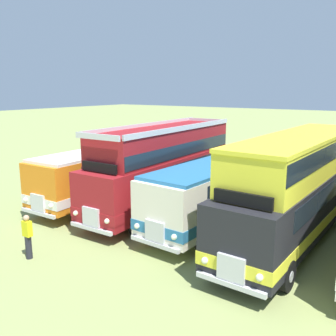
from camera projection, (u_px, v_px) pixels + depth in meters
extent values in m
cube|color=orange|center=(108.00, 171.00, 21.36)|extent=(2.70, 9.81, 2.30)
cube|color=white|center=(109.00, 181.00, 21.49)|extent=(2.74, 9.85, 0.44)
cube|color=#19232D|center=(113.00, 160.00, 21.57)|extent=(2.68, 7.41, 0.76)
cube|color=#19232D|center=(38.00, 176.00, 17.27)|extent=(2.20, 0.15, 0.90)
cube|color=silver|center=(38.00, 203.00, 17.44)|extent=(0.90, 0.14, 0.80)
cube|color=silver|center=(38.00, 213.00, 17.52)|extent=(2.30, 0.19, 0.16)
sphere|color=#EAEACC|center=(51.00, 206.00, 16.96)|extent=(0.22, 0.22, 0.22)
sphere|color=#EAEACC|center=(25.00, 200.00, 17.91)|extent=(0.22, 0.22, 0.22)
cube|color=white|center=(108.00, 150.00, 21.11)|extent=(2.65, 9.41, 0.14)
cylinder|color=black|center=(82.00, 209.00, 18.31)|extent=(0.30, 1.05, 1.04)
cylinder|color=silver|center=(84.00, 210.00, 18.23)|extent=(0.03, 0.36, 0.36)
cylinder|color=black|center=(50.00, 202.00, 19.53)|extent=(0.30, 1.05, 1.04)
cylinder|color=silver|center=(49.00, 201.00, 19.61)|extent=(0.03, 0.36, 0.36)
cylinder|color=black|center=(156.00, 183.00, 23.52)|extent=(0.30, 1.05, 1.04)
cylinder|color=silver|center=(158.00, 183.00, 23.45)|extent=(0.03, 0.36, 0.36)
cylinder|color=black|center=(127.00, 178.00, 24.75)|extent=(0.30, 1.05, 1.04)
cylinder|color=silver|center=(125.00, 178.00, 24.83)|extent=(0.03, 0.36, 0.36)
cube|color=maroon|center=(163.00, 178.00, 19.78)|extent=(2.64, 10.67, 2.30)
cube|color=maroon|center=(163.00, 189.00, 19.91)|extent=(2.68, 10.71, 0.44)
cube|color=#19232D|center=(167.00, 165.00, 19.98)|extent=(2.64, 8.27, 0.76)
cube|color=#19232D|center=(92.00, 187.00, 15.35)|extent=(2.20, 0.13, 0.90)
cube|color=silver|center=(91.00, 217.00, 15.52)|extent=(0.90, 0.13, 0.80)
cube|color=silver|center=(91.00, 228.00, 15.60)|extent=(2.30, 0.17, 0.16)
sphere|color=#EAEACC|center=(107.00, 221.00, 15.03)|extent=(0.22, 0.22, 0.22)
sphere|color=#EAEACC|center=(76.00, 213.00, 16.00)|extent=(0.22, 0.22, 0.22)
cube|color=maroon|center=(166.00, 142.00, 19.59)|extent=(2.53, 9.77, 1.50)
cube|color=silver|center=(97.00, 137.00, 15.28)|extent=(2.40, 0.13, 0.24)
cube|color=silver|center=(205.00, 120.00, 22.99)|extent=(2.40, 0.13, 0.24)
cube|color=silver|center=(185.00, 128.00, 18.77)|extent=(0.23, 9.74, 0.24)
cube|color=silver|center=(147.00, 125.00, 20.06)|extent=(0.23, 9.74, 0.24)
cube|color=#19232D|center=(166.00, 147.00, 19.65)|extent=(2.57, 9.67, 0.64)
cube|color=black|center=(99.00, 167.00, 15.59)|extent=(1.90, 0.15, 0.40)
cylinder|color=black|center=(137.00, 224.00, 16.37)|extent=(0.29, 1.04, 1.04)
cylinder|color=silver|center=(140.00, 224.00, 16.29)|extent=(0.02, 0.36, 0.36)
cylinder|color=black|center=(99.00, 214.00, 17.61)|extent=(0.29, 1.04, 1.04)
cylinder|color=silver|center=(97.00, 214.00, 17.69)|extent=(0.02, 0.36, 0.36)
cylinder|color=black|center=(212.00, 188.00, 22.28)|extent=(0.29, 1.04, 1.04)
cylinder|color=silver|center=(214.00, 188.00, 22.20)|extent=(0.02, 0.36, 0.36)
cylinder|color=black|center=(179.00, 183.00, 23.52)|extent=(0.29, 1.04, 1.04)
cylinder|color=silver|center=(177.00, 182.00, 23.60)|extent=(0.02, 0.36, 0.36)
cube|color=silver|center=(225.00, 187.00, 17.96)|extent=(3.11, 10.63, 2.30)
cube|color=teal|center=(224.00, 199.00, 18.08)|extent=(3.15, 10.67, 0.44)
cube|color=#19232D|center=(229.00, 173.00, 18.14)|extent=(3.00, 8.23, 0.76)
cube|color=#19232D|center=(157.00, 199.00, 13.79)|extent=(2.20, 0.23, 0.90)
cube|color=silver|center=(155.00, 231.00, 13.97)|extent=(0.91, 0.17, 0.80)
cube|color=silver|center=(154.00, 244.00, 14.05)|extent=(2.30, 0.27, 0.16)
sphere|color=#EAEACC|center=(174.00, 237.00, 13.43)|extent=(0.22, 0.22, 0.22)
sphere|color=#EAEACC|center=(137.00, 226.00, 14.50)|extent=(0.22, 0.22, 0.22)
cube|color=teal|center=(225.00, 162.00, 17.70)|extent=(3.04, 10.23, 0.14)
cylinder|color=black|center=(204.00, 239.00, 14.69)|extent=(0.34, 1.05, 1.04)
cylinder|color=silver|center=(207.00, 240.00, 14.60)|extent=(0.04, 0.36, 0.36)
cylinder|color=black|center=(159.00, 226.00, 16.06)|extent=(0.34, 1.05, 1.04)
cylinder|color=silver|center=(156.00, 226.00, 16.15)|extent=(0.04, 0.36, 0.36)
cylinder|color=black|center=(274.00, 198.00, 20.20)|extent=(0.34, 1.05, 1.04)
cylinder|color=silver|center=(277.00, 199.00, 20.11)|extent=(0.04, 0.36, 0.36)
cylinder|color=black|center=(236.00, 191.00, 21.57)|extent=(0.34, 1.05, 1.04)
cylinder|color=silver|center=(233.00, 191.00, 21.66)|extent=(0.04, 0.36, 0.36)
cube|color=black|center=(295.00, 202.00, 15.52)|extent=(2.93, 11.56, 2.30)
cube|color=yellow|center=(294.00, 216.00, 15.65)|extent=(2.97, 11.60, 0.44)
cube|color=#19232D|center=(299.00, 186.00, 15.71)|extent=(2.87, 9.16, 0.76)
cube|color=#19232D|center=(234.00, 228.00, 10.91)|extent=(2.20, 0.18, 0.90)
cube|color=silver|center=(231.00, 268.00, 11.09)|extent=(0.90, 0.15, 0.80)
cube|color=silver|center=(230.00, 284.00, 11.17)|extent=(2.30, 0.23, 0.16)
sphere|color=#EAEACC|center=(260.00, 277.00, 10.56)|extent=(0.22, 0.22, 0.22)
sphere|color=#EAEACC|center=(205.00, 260.00, 11.60)|extent=(0.22, 0.22, 0.22)
cube|color=yellow|center=(300.00, 156.00, 15.32)|extent=(2.80, 10.65, 1.50)
cube|color=yellow|center=(302.00, 137.00, 15.15)|extent=(2.86, 10.76, 0.14)
cube|color=#19232D|center=(301.00, 149.00, 15.26)|extent=(2.83, 10.56, 0.68)
cube|color=black|center=(243.00, 199.00, 11.14)|extent=(1.90, 0.19, 0.40)
cylinder|color=black|center=(287.00, 276.00, 11.84)|extent=(0.32, 1.05, 1.04)
cylinder|color=silver|center=(292.00, 277.00, 11.76)|extent=(0.03, 0.36, 0.36)
cylinder|color=black|center=(222.00, 257.00, 13.17)|extent=(0.32, 1.05, 1.04)
cylinder|color=silver|center=(219.00, 256.00, 13.26)|extent=(0.03, 0.36, 0.36)
cylinder|color=black|center=(296.00, 202.00, 19.54)|extent=(0.32, 1.05, 1.04)
cylinder|color=silver|center=(293.00, 201.00, 19.62)|extent=(0.03, 0.36, 0.36)
cylinder|color=#23232D|center=(29.00, 247.00, 14.12)|extent=(0.24, 0.24, 0.90)
cube|color=yellow|center=(27.00, 229.00, 13.97)|extent=(0.36, 0.22, 0.60)
sphere|color=tan|center=(26.00, 218.00, 13.88)|extent=(0.22, 0.22, 0.22)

